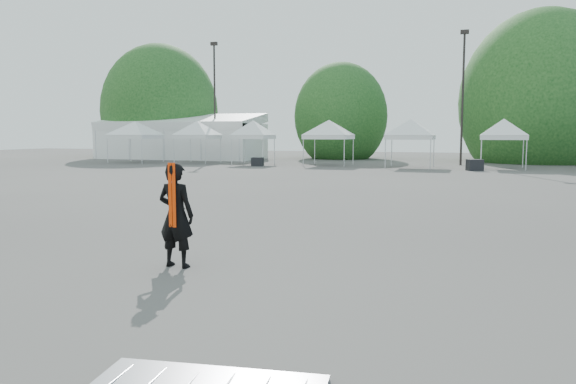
% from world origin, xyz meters
% --- Properties ---
extents(ground, '(120.00, 120.00, 0.00)m').
position_xyz_m(ground, '(0.00, 0.00, 0.00)').
color(ground, '#474442').
rests_on(ground, ground).
extents(marquee, '(15.00, 6.25, 4.23)m').
position_xyz_m(marquee, '(-22.00, 35.00, 1.97)').
color(marquee, white).
rests_on(marquee, ground).
extents(light_pole_west, '(0.60, 0.25, 10.30)m').
position_xyz_m(light_pole_west, '(-18.00, 34.00, 5.77)').
color(light_pole_west, black).
rests_on(light_pole_west, ground).
extents(light_pole_east, '(0.60, 0.25, 9.80)m').
position_xyz_m(light_pole_east, '(3.00, 32.00, 5.52)').
color(light_pole_east, black).
rests_on(light_pole_east, ground).
extents(tree_far_w, '(4.80, 4.80, 7.30)m').
position_xyz_m(tree_far_w, '(-26.00, 38.00, 4.54)').
color(tree_far_w, '#382314').
rests_on(tree_far_w, ground).
extents(tree_mid_w, '(4.16, 4.16, 6.33)m').
position_xyz_m(tree_mid_w, '(-8.00, 40.00, 3.93)').
color(tree_mid_w, '#382314').
rests_on(tree_mid_w, ground).
extents(tree_mid_e, '(5.12, 5.12, 7.79)m').
position_xyz_m(tree_mid_e, '(9.00, 39.00, 4.84)').
color(tree_mid_e, '#382314').
rests_on(tree_mid_e, ground).
extents(tent_a, '(4.72, 4.72, 3.88)m').
position_xyz_m(tent_a, '(-22.00, 27.66, 3.06)').
color(tent_a, silver).
rests_on(tent_a, ground).
extents(tent_b, '(4.13, 4.13, 3.88)m').
position_xyz_m(tent_b, '(-16.90, 28.58, 3.06)').
color(tent_b, silver).
rests_on(tent_b, ground).
extents(tent_c, '(3.80, 3.80, 3.88)m').
position_xyz_m(tent_c, '(-11.96, 28.11, 3.06)').
color(tent_c, silver).
rests_on(tent_c, ground).
extents(tent_d, '(4.53, 4.53, 3.88)m').
position_xyz_m(tent_d, '(-6.20, 28.66, 3.06)').
color(tent_d, silver).
rests_on(tent_d, ground).
extents(tent_e, '(4.46, 4.46, 3.88)m').
position_xyz_m(tent_e, '(-0.24, 27.92, 3.06)').
color(tent_e, silver).
rests_on(tent_e, ground).
extents(tent_f, '(4.13, 4.13, 3.88)m').
position_xyz_m(tent_f, '(5.75, 28.63, 3.06)').
color(tent_f, silver).
rests_on(tent_f, ground).
extents(man, '(0.71, 0.49, 1.86)m').
position_xyz_m(man, '(-0.87, -2.77, 0.93)').
color(man, black).
rests_on(man, ground).
extents(crate_west, '(0.86, 0.70, 0.62)m').
position_xyz_m(crate_west, '(-10.83, 26.11, 0.31)').
color(crate_west, black).
rests_on(crate_west, ground).
extents(crate_mid, '(1.12, 1.01, 0.72)m').
position_xyz_m(crate_mid, '(4.02, 25.95, 0.36)').
color(crate_mid, black).
rests_on(crate_mid, ground).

